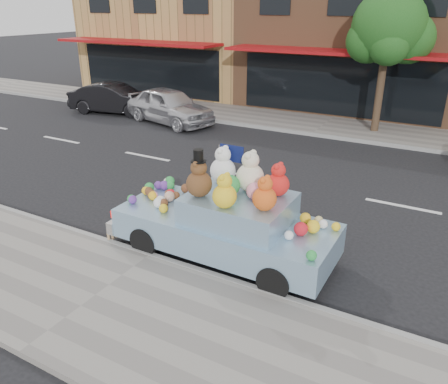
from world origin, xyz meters
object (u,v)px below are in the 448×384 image
Objects in this scene: car_silver at (169,106)px; car_dark at (114,98)px; street_tree at (389,33)px; art_car at (226,219)px.

car_silver is 1.05× the size of car_dark.
street_tree reaches higher than art_car.
car_silver reaches higher than car_dark.
street_tree is 11.82m from car_dark.
art_car reaches higher than car_dark.
art_car is at bearing -123.81° from car_silver.
street_tree is 11.09m from art_car.
car_dark is 13.36m from art_car.
car_silver is 10.84m from art_car.
street_tree reaches higher than car_dark.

